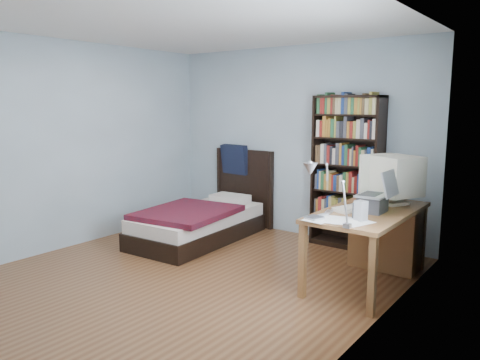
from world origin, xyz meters
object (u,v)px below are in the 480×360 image
Objects in this scene: crt_monitor at (394,176)px; soda_can at (368,198)px; keyboard at (353,208)px; speaker at (361,211)px; bookshelf at (347,172)px; desk at (382,233)px; desk_lamp at (317,176)px; laptop at (375,200)px; bed at (203,219)px.

soda_can is at bearing -140.62° from crt_monitor.
speaker reaches higher than keyboard.
bookshelf is at bearing 143.56° from crt_monitor.
desk_lamp is (-0.01, -1.50, 0.79)m from desk.
keyboard is at bearing -172.62° from laptop.
laptop is at bearing -91.68° from crt_monitor.
desk is 0.81× the size of bookshelf.
laptop is 0.40m from speaker.
bookshelf is (-0.75, 1.04, 0.08)m from laptop.
bed is (-2.40, -0.23, -0.75)m from crt_monitor.
bookshelf is (-0.78, 1.44, 0.11)m from speaker.
desk is 3.40× the size of keyboard.
desk is 12.22× the size of soda_can.
crt_monitor is 4.89× the size of soda_can.
desk_lamp is at bearing -72.04° from bookshelf.
soda_can is at bearing -128.70° from desk.
soda_can is (-0.22, 0.71, -0.03)m from speaker.
speaker is 1.64m from bookshelf.
bed is at bearing 150.86° from desk_lamp.
crt_monitor reaches higher than soda_can.
desk_lamp is 4.74× the size of soda_can.
soda_can is 0.93m from bookshelf.
bed is (-2.20, -0.06, -0.53)m from soda_can.
keyboard is (-0.12, 1.01, -0.45)m from desk_lamp.
desk_lamp is at bearing -94.20° from laptop.
bed reaches higher than keyboard.
keyboard is 1.22m from bookshelf.
desk_lamp reaches higher than crt_monitor.
bookshelf is (-0.56, 0.73, 0.14)m from soda_can.
desk is 0.61m from crt_monitor.
soda_can is (-0.12, -0.15, 0.38)m from desk.
crt_monitor is 0.61m from keyboard.
laptop is 2.47m from bed.
speaker is at bearing -83.40° from desk.
crt_monitor is 1.53m from desk_lamp.
bed is at bearing -172.10° from keyboard.
laptop is (0.07, -0.46, 0.43)m from desk.
speaker is 0.10× the size of bookshelf.
keyboard is 0.22× the size of bed.
laptop is 0.22× the size of bookshelf.
bookshelf reaches higher than soda_can.
crt_monitor is 2.53m from bed.
speaker is 1.45× the size of soda_can.
laptop is (-0.01, -0.48, -0.17)m from crt_monitor.
desk is 2.58× the size of desk_lamp.
desk_lamp is at bearing -67.94° from keyboard.
soda_can is (0.01, 0.34, 0.05)m from keyboard.
keyboard is at bearing -7.18° from bed.
bookshelf is at bearing 139.34° from desk.
bed is at bearing -154.10° from bookshelf.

